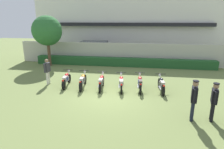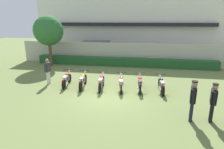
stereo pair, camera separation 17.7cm
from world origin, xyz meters
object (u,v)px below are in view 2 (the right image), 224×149
at_px(motorcycle_in_row_1, 83,80).
at_px(officer_1, 213,100).
at_px(parked_car, 97,50).
at_px(motorcycle_in_row_2, 101,82).
at_px(motorcycle_in_row_5, 161,84).
at_px(inspector_person, 48,69).
at_px(motorcycle_in_row_3, 121,83).
at_px(motorcycle_in_row_4, 140,83).
at_px(motorcycle_in_row_0, 67,79).
at_px(tree_near_inspector, 48,31).
at_px(officer_0, 193,97).

bearing_deg(motorcycle_in_row_1, officer_1, -121.31).
distance_m(parked_car, motorcycle_in_row_2, 9.01).
height_order(motorcycle_in_row_5, inspector_person, inspector_person).
relative_size(motorcycle_in_row_3, officer_1, 1.17).
relative_size(motorcycle_in_row_2, motorcycle_in_row_4, 0.99).
bearing_deg(motorcycle_in_row_3, motorcycle_in_row_0, 80.73).
distance_m(tree_near_inspector, motorcycle_in_row_4, 10.00).
height_order(motorcycle_in_row_1, inspector_person, inspector_person).
bearing_deg(motorcycle_in_row_2, motorcycle_in_row_5, -92.33).
bearing_deg(motorcycle_in_row_1, motorcycle_in_row_4, -94.83).
bearing_deg(motorcycle_in_row_2, inspector_person, 79.89).
bearing_deg(motorcycle_in_row_1, motorcycle_in_row_5, -95.36).
relative_size(motorcycle_in_row_0, officer_0, 1.06).
relative_size(tree_near_inspector, motorcycle_in_row_3, 2.30).
bearing_deg(parked_car, motorcycle_in_row_2, -75.97).
bearing_deg(motorcycle_in_row_5, motorcycle_in_row_1, 85.82).
xyz_separation_m(motorcycle_in_row_0, motorcycle_in_row_5, (5.78, -0.04, 0.00)).
bearing_deg(parked_car, motorcycle_in_row_1, -83.30).
bearing_deg(motorcycle_in_row_0, parked_car, -5.29).
height_order(motorcycle_in_row_5, officer_1, officer_1).
height_order(tree_near_inspector, motorcycle_in_row_2, tree_near_inspector).
xyz_separation_m(tree_near_inspector, motorcycle_in_row_2, (5.92, -5.22, -2.63)).
bearing_deg(tree_near_inspector, motorcycle_in_row_5, -28.33).
bearing_deg(motorcycle_in_row_4, motorcycle_in_row_2, 89.81).
xyz_separation_m(tree_near_inspector, inspector_person, (2.33, -4.87, -2.11)).
height_order(motorcycle_in_row_1, motorcycle_in_row_5, motorcycle_in_row_1).
distance_m(motorcycle_in_row_0, officer_0, 7.49).
relative_size(motorcycle_in_row_4, officer_1, 1.15).
distance_m(tree_near_inspector, inspector_person, 5.80).
height_order(inspector_person, officer_0, officer_0).
height_order(motorcycle_in_row_3, officer_1, officer_1).
xyz_separation_m(motorcycle_in_row_0, motorcycle_in_row_1, (1.12, -0.14, 0.01)).
height_order(tree_near_inspector, motorcycle_in_row_0, tree_near_inspector).
distance_m(parked_car, motorcycle_in_row_1, 8.73).
bearing_deg(officer_1, motorcycle_in_row_3, -21.95).
relative_size(motorcycle_in_row_0, motorcycle_in_row_5, 1.00).
distance_m(motorcycle_in_row_0, officer_1, 8.18).
bearing_deg(motorcycle_in_row_2, officer_0, -128.33).
distance_m(inspector_person, officer_1, 9.45).
distance_m(motorcycle_in_row_0, motorcycle_in_row_5, 5.78).
distance_m(motorcycle_in_row_2, motorcycle_in_row_5, 3.50).
height_order(parked_car, tree_near_inspector, tree_near_inspector).
bearing_deg(motorcycle_in_row_0, motorcycle_in_row_3, -98.44).
xyz_separation_m(motorcycle_in_row_3, motorcycle_in_row_4, (1.10, 0.07, 0.01)).
bearing_deg(motorcycle_in_row_0, inspector_person, 75.70).
height_order(parked_car, officer_0, parked_car).
relative_size(parked_car, motorcycle_in_row_0, 2.50).
bearing_deg(motorcycle_in_row_5, tree_near_inspector, 56.21).
relative_size(motorcycle_in_row_0, officer_1, 1.11).
distance_m(motorcycle_in_row_5, officer_0, 3.33).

